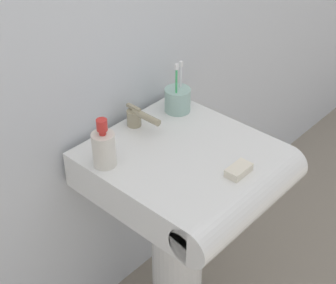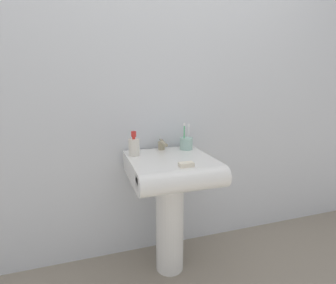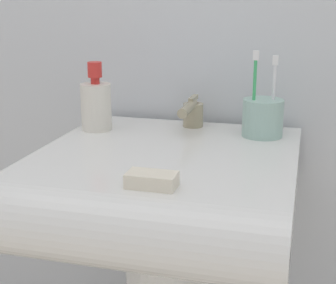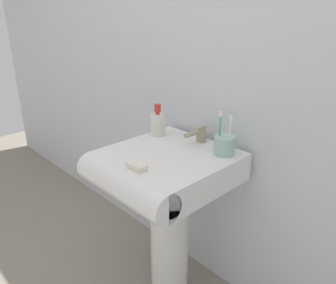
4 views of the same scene
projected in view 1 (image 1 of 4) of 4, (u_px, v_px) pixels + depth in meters
sink_pedestal at (177, 253)px, 1.84m from camera, size 0.18×0.18×0.66m
sink_basin at (191, 172)px, 1.59m from camera, size 0.51×0.56×0.12m
faucet at (137, 117)px, 1.66m from camera, size 0.05×0.14×0.07m
toothbrush_cup at (178, 99)px, 1.74m from camera, size 0.09×0.09×0.19m
soap_bottle at (104, 148)px, 1.48m from camera, size 0.07×0.07×0.16m
bar_soap at (239, 170)px, 1.47m from camera, size 0.08×0.05×0.02m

